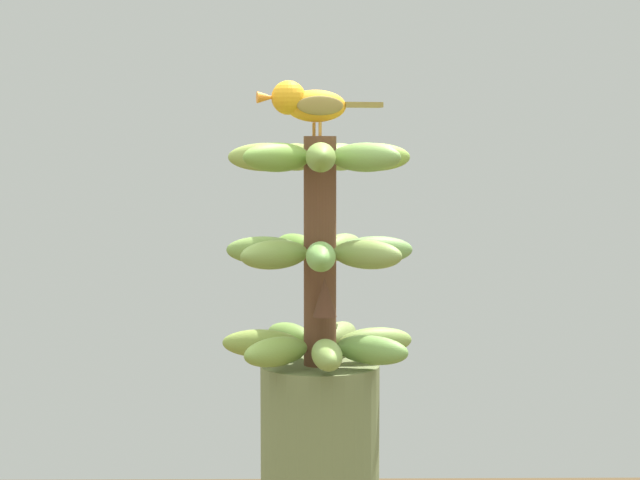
% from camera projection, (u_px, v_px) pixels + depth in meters
% --- Properties ---
extents(banana_bunch, '(0.31, 0.31, 0.35)m').
position_uv_depth(banana_bunch, '(320.00, 252.00, 1.76)').
color(banana_bunch, brown).
rests_on(banana_bunch, banana_tree).
extents(perched_bird, '(0.07, 0.19, 0.08)m').
position_uv_depth(perched_bird, '(307.00, 103.00, 1.74)').
color(perched_bird, '#C68933').
rests_on(perched_bird, banana_bunch).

